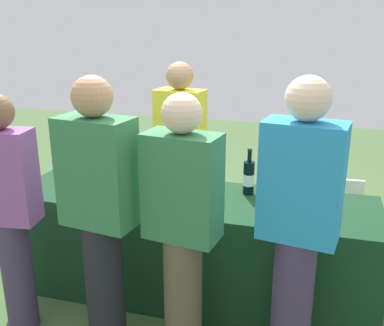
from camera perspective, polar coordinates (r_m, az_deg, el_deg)
The scene contains 20 objects.
ground_plane at distance 3.54m, azimuth 0.00°, elevation -16.12°, with size 12.00×12.00×0.00m, color #476638.
tasting_table at distance 3.34m, azimuth 0.00°, elevation -10.54°, with size 2.57×0.72×0.78m, color #14381E.
wine_bottle_0 at distance 3.30m, azimuth -5.11°, elevation -1.42°, with size 0.07×0.07×0.30m.
wine_bottle_1 at distance 3.27m, azimuth -0.90°, elevation -1.44°, with size 0.07×0.07×0.32m.
wine_bottle_2 at distance 3.23m, azimuth 2.75°, elevation -1.80°, with size 0.07×0.07×0.32m.
wine_bottle_3 at distance 3.20m, azimuth 7.24°, elevation -1.84°, with size 0.08×0.08×0.34m.
wine_bottle_4 at distance 3.14m, azimuth 10.03°, elevation -2.57°, with size 0.08×0.08×0.32m.
wine_bottle_5 at distance 3.14m, azimuth 15.63°, elevation -2.90°, with size 0.07×0.07×0.33m.
wine_glass_0 at distance 3.37m, azimuth -13.48°, elevation -1.58°, with size 0.07×0.07×0.14m.
wine_glass_1 at distance 3.25m, azimuth -9.31°, elevation -2.04°, with size 0.07×0.07×0.14m.
wine_glass_2 at distance 3.13m, azimuth -8.12°, elevation -2.90°, with size 0.07×0.07×0.14m.
wine_glass_3 at distance 2.91m, azimuth 10.44°, elevation -4.61°, with size 0.07×0.07×0.14m.
wine_glass_4 at distance 2.96m, azimuth 13.95°, elevation -4.53°, with size 0.07×0.07×0.14m.
wine_glass_5 at distance 2.96m, azimuth 15.94°, elevation -4.81°, with size 0.07×0.07×0.13m.
server_pouring at distance 3.77m, azimuth -1.50°, elevation 1.26°, with size 0.42×0.27×1.66m.
guest_0 at distance 3.01m, azimuth -22.29°, elevation -5.39°, with size 0.39×0.24×1.58m.
guest_1 at distance 2.66m, azimuth -11.65°, elevation -6.03°, with size 0.46×0.29×1.70m.
guest_2 at distance 2.54m, azimuth -1.22°, elevation -7.93°, with size 0.44×0.29×1.62m.
guest_3 at distance 2.49m, azimuth 13.39°, elevation -7.48°, with size 0.45×0.29×1.73m.
menu_board at distance 4.05m, azimuth 17.06°, elevation -6.65°, with size 0.51×0.03×0.71m, color white.
Camera 1 is at (0.80, -2.83, 1.98)m, focal length 41.83 mm.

